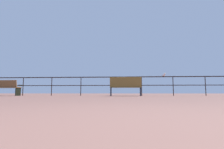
# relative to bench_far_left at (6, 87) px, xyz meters

# --- Properties ---
(ground_plane) EXTENTS (60.00, 60.00, 0.00)m
(ground_plane) POSITION_rel_bench_far_left_xyz_m (6.80, -8.33, -0.50)
(ground_plane) COLOR brown
(pier_railing) EXTENTS (19.80, 0.05, 1.12)m
(pier_railing) POSITION_rel_bench_far_left_xyz_m (6.80, 0.79, 0.32)
(pier_railing) COLOR black
(pier_railing) RESTS_ON ground_plane
(bench_far_left) EXTENTS (1.49, 0.70, 0.87)m
(bench_far_left) POSITION_rel_bench_far_left_xyz_m (0.00, 0.00, 0.00)
(bench_far_left) COLOR brown
(bench_far_left) RESTS_ON ground_plane
(bench_near_left) EXTENTS (1.68, 0.66, 1.00)m
(bench_near_left) POSITION_rel_bench_far_left_xyz_m (6.76, -0.02, 0.05)
(bench_near_left) COLOR brown
(bench_near_left) RESTS_ON ground_plane
(seagull_on_rail) EXTENTS (0.20, 0.39, 0.18)m
(seagull_on_rail) POSITION_rel_bench_far_left_xyz_m (8.98, 0.77, 0.70)
(seagull_on_rail) COLOR white
(seagull_on_rail) RESTS_ON pier_railing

